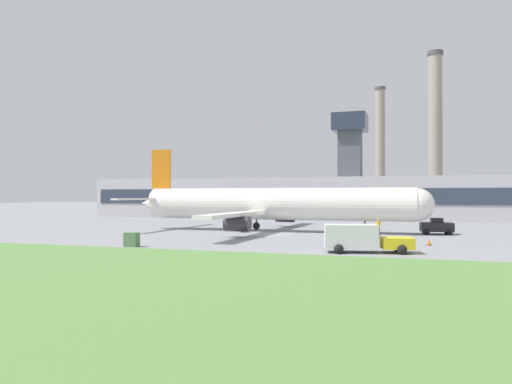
{
  "coord_description": "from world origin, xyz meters",
  "views": [
    {
      "loc": [
        15.3,
        -51.89,
        4.17
      ],
      "look_at": [
        -3.15,
        3.21,
        4.55
      ],
      "focal_mm": 35.0,
      "sensor_mm": 36.0,
      "label": 1
    }
  ],
  "objects": [
    {
      "name": "smokestack_right",
      "position": [
        18.05,
        66.65,
        18.39
      ],
      "size": [
        3.44,
        3.44,
        36.5
      ],
      "color": "gray",
      "rests_on": "ground_plane"
    },
    {
      "name": "terminal_building",
      "position": [
        0.13,
        35.68,
        3.9
      ],
      "size": [
        89.12,
        11.84,
        18.37
      ],
      "color": "#B2B2B7",
      "rests_on": "ground_plane"
    },
    {
      "name": "smokestack_left",
      "position": [
        5.83,
        68.56,
        14.94
      ],
      "size": [
        2.54,
        2.54,
        29.68
      ],
      "color": "gray",
      "rests_on": "ground_plane"
    },
    {
      "name": "traffic_cone_near_nose",
      "position": [
        15.79,
        -7.92,
        0.26
      ],
      "size": [
        0.46,
        0.46,
        0.57
      ],
      "color": "black",
      "rests_on": "ground_plane"
    },
    {
      "name": "baggage_truck",
      "position": [
        11.06,
        -15.13,
        1.02
      ],
      "size": [
        6.57,
        3.56,
        2.04
      ],
      "color": "yellow",
      "rests_on": "ground_plane"
    },
    {
      "name": "ground_crew_person",
      "position": [
        11.07,
        -0.68,
        0.93
      ],
      "size": [
        0.54,
        0.54,
        1.83
      ],
      "color": "#23283D",
      "rests_on": "ground_plane"
    },
    {
      "name": "utility_cabinet",
      "position": [
        -7.03,
        -16.88,
        0.58
      ],
      "size": [
        1.13,
        0.68,
        1.15
      ],
      "color": "#4C724C",
      "rests_on": "ground_plane"
    },
    {
      "name": "pushback_tug",
      "position": [
        16.72,
        4.93,
        0.78
      ],
      "size": [
        3.54,
        2.77,
        1.74
      ],
      "color": "#232328",
      "rests_on": "ground_plane"
    },
    {
      "name": "ground_plane",
      "position": [
        0.0,
        0.0,
        0.0
      ],
      "size": [
        400.0,
        400.0,
        0.0
      ],
      "primitive_type": "plane",
      "color": "gray"
    },
    {
      "name": "grass_strip",
      "position": [
        0.0,
        -36.5,
        0.03
      ],
      "size": [
        240.0,
        37.0,
        0.06
      ],
      "color": "#5B8942",
      "rests_on": "ground_plane"
    },
    {
      "name": "airplane",
      "position": [
        -1.23,
        3.21,
        3.12
      ],
      "size": [
        34.92,
        33.55,
        9.85
      ],
      "color": "white",
      "rests_on": "ground_plane"
    }
  ]
}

